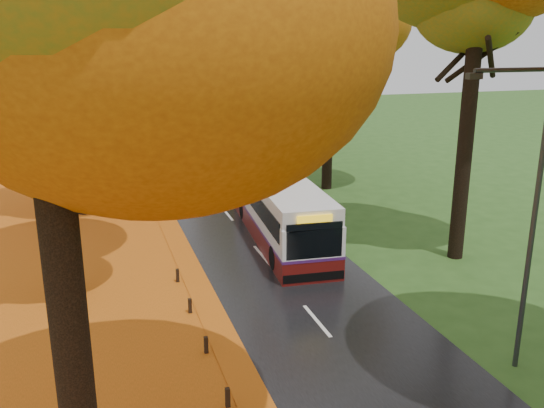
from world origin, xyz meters
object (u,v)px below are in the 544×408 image
car_silver (142,141)px  car_dark (139,136)px  car_white (165,180)px  streetlamp_far (198,81)px  bus (280,207)px  streetlamp_near (528,200)px  streetlamp_mid (267,106)px

car_silver → car_dark: 3.43m
car_silver → car_white: bearing=-105.5°
streetlamp_far → car_silver: 11.71m
bus → car_silver: (-3.72, 23.15, -0.70)m
streetlamp_near → car_white: 22.80m
streetlamp_mid → streetlamp_far: bearing=90.0°
streetlamp_far → streetlamp_near: bearing=-90.0°
car_white → car_dark: 16.84m
streetlamp_near → car_white: streetlamp_near is taller
bus → car_silver: size_ratio=2.38×
streetlamp_near → streetlamp_far: same height
streetlamp_mid → bus: size_ratio=0.76×
streetlamp_far → bus: (-2.57, -32.20, -3.24)m
streetlamp_near → car_dark: 39.11m
bus → car_dark: (-3.72, 26.58, -0.82)m
car_white → car_dark: (0.00, 16.84, -0.05)m
streetlamp_mid → bus: streetlamp_mid is taller
streetlamp_far → bus: bearing=-94.6°
streetlamp_near → streetlamp_far: 44.00m
streetlamp_near → streetlamp_far: size_ratio=1.00×
bus → car_white: 10.46m
car_white → car_silver: (0.00, 13.41, 0.07)m
streetlamp_mid → car_white: bearing=-175.9°
car_silver → car_dark: car_silver is taller
streetlamp_mid → car_dark: 18.01m
streetlamp_far → bus: 32.46m
bus → car_white: bus is taller
streetlamp_mid → bus: (-2.57, -10.20, -3.24)m
bus → car_white: size_ratio=2.71×
car_silver → streetlamp_near: bearing=-95.3°
bus → car_dark: bearing=102.6°
car_dark → streetlamp_mid: bearing=-69.7°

